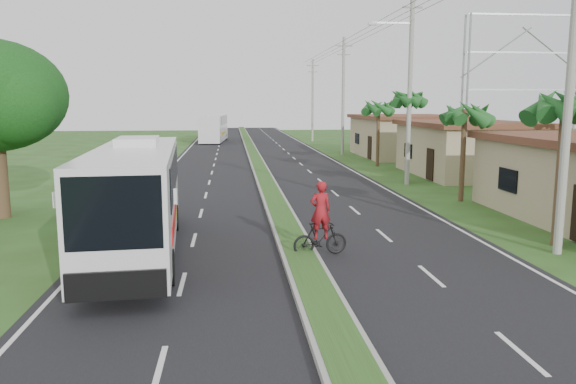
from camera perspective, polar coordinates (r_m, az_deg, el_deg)
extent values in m
plane|color=#2B4419|center=(15.82, 2.19, -8.97)|extent=(180.00, 180.00, 0.00)
cube|color=black|center=(35.30, -2.31, 1.05)|extent=(14.00, 160.00, 0.02)
cube|color=gray|center=(35.29, -2.31, 1.19)|extent=(1.20, 160.00, 0.17)
cube|color=#2B4419|center=(35.28, -2.32, 1.33)|extent=(0.95, 160.00, 0.02)
cube|color=silver|center=(35.54, -13.16, 0.86)|extent=(0.12, 160.00, 0.01)
cube|color=silver|center=(36.32, 8.30, 1.17)|extent=(0.12, 160.00, 0.01)
cube|color=tan|center=(40.39, 17.78, 4.01)|extent=(7.00, 10.00, 3.35)
cube|color=brown|center=(40.29, 17.90, 6.61)|extent=(7.60, 10.60, 0.32)
cube|color=tan|center=(53.48, 11.80, 5.44)|extent=(8.00, 11.00, 3.50)
cube|color=brown|center=(53.40, 11.87, 7.49)|extent=(8.60, 11.60, 0.32)
cylinder|color=#473321|center=(21.20, 25.87, 1.65)|extent=(0.26, 0.26, 5.00)
cylinder|color=#473321|center=(29.37, 17.34, 3.55)|extent=(0.26, 0.26, 4.60)
cylinder|color=#473321|center=(35.68, 12.07, 5.29)|extent=(0.26, 0.26, 5.40)
cylinder|color=#473321|center=(44.46, 9.13, 5.68)|extent=(0.26, 0.26, 4.80)
sphere|color=#0F3B10|center=(25.43, -26.06, 8.14)|extent=(3.40, 3.40, 3.40)
cylinder|color=gray|center=(19.97, 26.74, 9.84)|extent=(0.28, 0.28, 11.00)
cylinder|color=gray|center=(34.59, 12.29, 10.64)|extent=(0.28, 0.28, 12.00)
cube|color=gray|center=(35.01, 12.54, 17.86)|extent=(1.20, 0.10, 0.10)
cube|color=gray|center=(34.53, 10.51, 16.53)|extent=(2.40, 0.10, 0.10)
cylinder|color=gray|center=(53.96, 5.62, 9.60)|extent=(0.28, 0.28, 11.00)
cube|color=gray|center=(54.22, 5.70, 14.57)|extent=(1.60, 0.12, 0.12)
cube|color=gray|center=(54.14, 5.69, 13.73)|extent=(1.20, 0.10, 0.10)
cylinder|color=gray|center=(73.67, 2.52, 9.26)|extent=(0.28, 0.28, 10.50)
cube|color=gray|center=(73.83, 2.54, 12.72)|extent=(1.60, 0.12, 0.12)
cube|color=gray|center=(73.78, 2.54, 12.10)|extent=(1.20, 0.10, 0.10)
cylinder|color=gray|center=(48.35, 17.76, 9.89)|extent=(0.18, 0.18, 12.00)
cylinder|color=gray|center=(49.27, 17.29, 9.89)|extent=(0.18, 0.18, 12.00)
cylinder|color=gray|center=(53.94, 27.24, 9.20)|extent=(0.18, 0.18, 12.00)
cube|color=gray|center=(50.98, 22.77, 9.56)|extent=(10.00, 0.14, 0.14)
cube|color=gray|center=(51.13, 22.97, 12.91)|extent=(10.00, 0.14, 0.14)
cube|color=gray|center=(51.46, 23.19, 16.24)|extent=(10.00, 0.14, 0.14)
cube|color=silver|center=(18.91, -15.13, -0.23)|extent=(3.26, 11.70, 3.03)
cube|color=black|center=(19.39, -15.06, 1.99)|extent=(3.14, 9.40, 1.21)
cube|color=black|center=(13.22, -17.31, -2.06)|extent=(2.17, 0.30, 1.70)
cube|color=red|center=(17.88, -15.36, -2.73)|extent=(2.82, 5.18, 0.53)
cube|color=yellow|center=(19.34, -14.95, -2.58)|extent=(2.67, 3.06, 0.24)
cube|color=silver|center=(19.87, -15.04, 5.00)|extent=(1.52, 2.40, 0.27)
cylinder|color=black|center=(15.82, -20.01, -7.62)|extent=(0.38, 1.02, 1.00)
cylinder|color=black|center=(15.58, -12.04, -7.52)|extent=(0.38, 1.02, 1.00)
cylinder|color=black|center=(22.30, -17.09, -2.73)|extent=(0.38, 1.02, 1.00)
cylinder|color=black|center=(22.13, -11.49, -2.60)|extent=(0.38, 1.02, 1.00)
cube|color=silver|center=(73.14, -7.54, 6.48)|extent=(3.41, 11.89, 3.27)
cube|color=black|center=(73.61, -7.51, 7.26)|extent=(3.23, 8.84, 1.11)
cube|color=orange|center=(72.15, -7.61, 5.95)|extent=(3.01, 5.79, 0.36)
cylinder|color=black|center=(68.53, -8.87, 5.20)|extent=(0.38, 1.00, 0.98)
cylinder|color=black|center=(68.28, -6.99, 5.23)|extent=(0.38, 1.00, 0.98)
cylinder|color=black|center=(77.63, -8.02, 5.65)|extent=(0.38, 1.00, 0.98)
cylinder|color=black|center=(77.41, -6.36, 5.68)|extent=(0.38, 1.00, 0.98)
imported|color=black|center=(18.19, 3.29, -4.82)|extent=(1.86, 0.79, 1.08)
imported|color=maroon|center=(17.99, 3.31, -1.87)|extent=(0.75, 0.56, 1.89)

